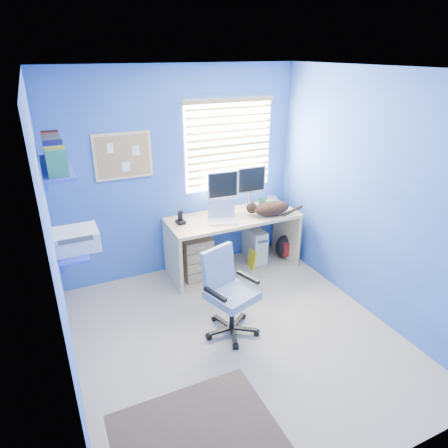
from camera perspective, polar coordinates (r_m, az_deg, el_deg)
name	(u,v)px	position (r m, az deg, el deg)	size (l,w,h in m)	color
floor	(238,338)	(4.13, 1.98, -15.90)	(3.00, 3.20, 0.00)	#ACA28B
ceiling	(242,69)	(3.19, 2.66, 21.28)	(3.00, 3.20, 0.00)	white
wall_back	(180,175)	(4.86, -6.37, 7.03)	(3.00, 0.01, 2.50)	blue
wall_front	(375,330)	(2.36, 20.76, -14.01)	(3.00, 0.01, 2.50)	blue
wall_left	(56,257)	(3.15, -22.93, -4.40)	(0.01, 3.20, 2.50)	blue
wall_right	(371,198)	(4.32, 20.31, 3.53)	(0.01, 3.20, 2.50)	blue
desk	(233,243)	(5.09, 1.29, -2.72)	(1.64, 0.65, 0.74)	#D1B485
laptop	(223,213)	(4.73, -0.18, 1.56)	(0.33, 0.26, 0.22)	silver
monitor_left	(222,192)	(4.95, -0.28, 4.58)	(0.40, 0.12, 0.54)	silver
monitor_right	(250,186)	(5.18, 3.78, 5.37)	(0.40, 0.12, 0.54)	silver
phone	(180,217)	(4.72, -6.26, 1.01)	(0.09, 0.11, 0.17)	black
mug	(262,203)	(5.24, 5.43, 3.01)	(0.10, 0.09, 0.10)	#2C7D4D
cd_spindle	(272,199)	(5.45, 6.85, 3.60)	(0.13, 0.13, 0.07)	silver
cat	(272,208)	(4.98, 6.85, 2.24)	(0.48, 0.25, 0.17)	black
tower_pc	(254,244)	(5.41, 4.36, -2.83)	(0.19, 0.44, 0.45)	beige
drawer_boxes	(197,258)	(4.96, -3.86, -4.83)	(0.35, 0.28, 0.54)	tan
yellow_book	(252,259)	(5.24, 4.04, -5.03)	(0.03, 0.17, 0.24)	yellow
backpack	(285,246)	(5.51, 8.71, -3.17)	(0.28, 0.21, 0.33)	black
office_chair	(229,303)	(4.03, 0.69, -11.21)	(0.64, 0.64, 0.88)	black
window_blinds	(229,145)	(5.00, 0.78, 11.18)	(1.15, 0.05, 1.10)	white
corkboard	(123,156)	(4.61, -14.22, 9.40)	(0.64, 0.02, 0.52)	#D1B485
wall_shelves	(64,198)	(3.78, -21.90, 3.42)	(0.42, 0.90, 1.05)	blue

